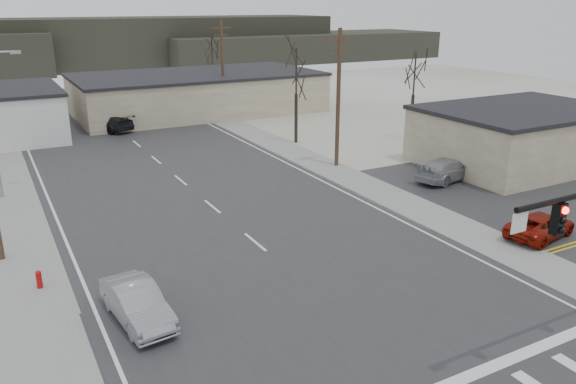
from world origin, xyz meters
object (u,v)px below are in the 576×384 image
object	(u,v)px
car_far_b	(59,101)
car_parked_dark_b	(515,162)
car_parked_silver	(447,169)
car_far_a	(108,122)
fire_hydrant	(39,279)
sedan_crossing	(137,303)
car_parked_red	(540,226)
car_parked_dark_a	(469,162)

from	to	relation	value
car_far_b	car_parked_dark_b	world-z (taller)	car_parked_dark_b
car_parked_silver	car_far_a	bearing A→B (deg)	20.26
car_far_a	car_parked_silver	size ratio (longest dim) A/B	1.11
car_parked_dark_b	car_parked_silver	xyz separation A→B (m)	(-5.60, 0.97, -0.05)
car_far_b	car_parked_silver	world-z (taller)	car_far_b
fire_hydrant	car_parked_silver	xyz separation A→B (m)	(26.36, 3.29, 0.34)
car_far_b	car_parked_dark_b	bearing A→B (deg)	-52.61
car_far_a	car_parked_dark_b	distance (m)	36.31
car_parked_dark_b	sedan_crossing	bearing A→B (deg)	111.99
car_parked_red	car_parked_silver	world-z (taller)	car_parked_silver
car_far_b	car_parked_dark_a	world-z (taller)	car_far_b
car_far_b	car_parked_red	world-z (taller)	car_far_b
sedan_crossing	car_parked_silver	size ratio (longest dim) A/B	0.85
car_parked_dark_a	car_parked_silver	xyz separation A→B (m)	(-2.80, -0.71, 0.02)
car_parked_red	car_parked_dark_a	world-z (taller)	car_parked_dark_a
sedan_crossing	car_far_a	bearing A→B (deg)	73.64
sedan_crossing	car_parked_dark_b	size ratio (longest dim) A/B	0.91
sedan_crossing	car_parked_red	size ratio (longest dim) A/B	1.01
fire_hydrant	car_parked_dark_a	xyz separation A→B (m)	(29.16, 4.00, 0.33)
sedan_crossing	car_far_a	world-z (taller)	car_far_a
car_far_a	car_parked_red	xyz separation A→B (m)	(14.34, -37.09, -0.24)
car_far_b	fire_hydrant	bearing A→B (deg)	-90.86
fire_hydrant	car_far_b	bearing A→B (deg)	81.59
fire_hydrant	car_far_b	distance (m)	46.65
car_parked_silver	car_parked_dark_a	bearing A→B (deg)	-87.64
fire_hydrant	car_parked_red	distance (m)	24.43
car_parked_dark_b	car_parked_silver	world-z (taller)	car_parked_dark_b
sedan_crossing	car_parked_red	bearing A→B (deg)	-11.70
car_far_b	car_parked_silver	xyz separation A→B (m)	(19.54, -42.85, -0.02)
car_far_b	sedan_crossing	bearing A→B (deg)	-86.70
car_parked_red	car_parked_dark_b	bearing A→B (deg)	-54.29
car_parked_red	car_parked_silver	distance (m)	10.15
car_parked_red	sedan_crossing	bearing A→B (deg)	74.15
car_parked_red	car_parked_dark_a	size ratio (longest dim) A/B	1.01
car_far_b	car_parked_silver	bearing A→B (deg)	-57.94
fire_hydrant	car_parked_dark_a	distance (m)	29.44
car_parked_dark_a	car_far_a	bearing A→B (deg)	18.72
car_far_a	car_parked_dark_b	xyz separation A→B (m)	(22.74, -28.30, -0.05)
car_far_a	car_far_b	world-z (taller)	car_far_a
car_parked_dark_a	car_parked_silver	world-z (taller)	car_parked_silver
car_far_a	car_parked_red	world-z (taller)	car_far_a
car_far_b	car_parked_red	xyz separation A→B (m)	(16.74, -52.60, -0.16)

